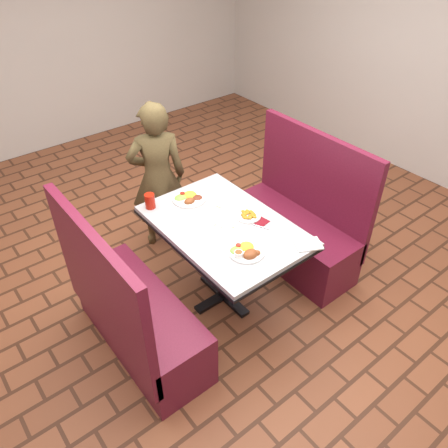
{
  "coord_description": "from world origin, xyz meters",
  "views": [
    {
      "loc": [
        -1.56,
        -1.97,
        2.66
      ],
      "look_at": [
        0.0,
        0.0,
        0.75
      ],
      "focal_mm": 35.0,
      "sensor_mm": 36.0,
      "label": 1
    }
  ],
  "objects_px": {
    "near_dinner_plate": "(246,250)",
    "red_tumbler": "(150,201)",
    "diner_person": "(158,177)",
    "far_dinner_plate": "(189,197)",
    "booth_bench_right": "(296,228)",
    "plantain_plate": "(248,215)",
    "booth_bench_left": "(134,316)",
    "dining_table": "(224,234)"
  },
  "relations": [
    {
      "from": "booth_bench_left",
      "to": "dining_table",
      "type": "bearing_deg",
      "value": 0.0
    },
    {
      "from": "booth_bench_right",
      "to": "diner_person",
      "type": "xyz_separation_m",
      "value": [
        -0.78,
        0.95,
        0.36
      ]
    },
    {
      "from": "dining_table",
      "to": "diner_person",
      "type": "height_order",
      "value": "diner_person"
    },
    {
      "from": "booth_bench_right",
      "to": "plantain_plate",
      "type": "height_order",
      "value": "booth_bench_right"
    },
    {
      "from": "dining_table",
      "to": "far_dinner_plate",
      "type": "height_order",
      "value": "far_dinner_plate"
    },
    {
      "from": "booth_bench_right",
      "to": "far_dinner_plate",
      "type": "relative_size",
      "value": 4.63
    },
    {
      "from": "red_tumbler",
      "to": "booth_bench_right",
      "type": "bearing_deg",
      "value": -24.91
    },
    {
      "from": "near_dinner_plate",
      "to": "booth_bench_left",
      "type": "bearing_deg",
      "value": 154.46
    },
    {
      "from": "booth_bench_right",
      "to": "far_dinner_plate",
      "type": "bearing_deg",
      "value": 152.73
    },
    {
      "from": "booth_bench_left",
      "to": "red_tumbler",
      "type": "relative_size",
      "value": 10.35
    },
    {
      "from": "diner_person",
      "to": "red_tumbler",
      "type": "distance_m",
      "value": 0.55
    },
    {
      "from": "booth_bench_left",
      "to": "red_tumbler",
      "type": "bearing_deg",
      "value": 46.23
    },
    {
      "from": "diner_person",
      "to": "red_tumbler",
      "type": "relative_size",
      "value": 11.86
    },
    {
      "from": "near_dinner_plate",
      "to": "booth_bench_right",
      "type": "bearing_deg",
      "value": 21.21
    },
    {
      "from": "booth_bench_left",
      "to": "far_dinner_plate",
      "type": "bearing_deg",
      "value": 28.24
    },
    {
      "from": "diner_person",
      "to": "plantain_plate",
      "type": "bearing_deg",
      "value": 123.97
    },
    {
      "from": "far_dinner_plate",
      "to": "red_tumbler",
      "type": "xyz_separation_m",
      "value": [
        -0.29,
        0.09,
        0.03
      ]
    },
    {
      "from": "diner_person",
      "to": "far_dinner_plate",
      "type": "bearing_deg",
      "value": 110.06
    },
    {
      "from": "dining_table",
      "to": "diner_person",
      "type": "distance_m",
      "value": 0.95
    },
    {
      "from": "far_dinner_plate",
      "to": "red_tumbler",
      "type": "bearing_deg",
      "value": 162.2
    },
    {
      "from": "far_dinner_plate",
      "to": "red_tumbler",
      "type": "distance_m",
      "value": 0.31
    },
    {
      "from": "dining_table",
      "to": "far_dinner_plate",
      "type": "distance_m",
      "value": 0.44
    },
    {
      "from": "diner_person",
      "to": "red_tumbler",
      "type": "xyz_separation_m",
      "value": [
        -0.32,
        -0.43,
        0.12
      ]
    },
    {
      "from": "near_dinner_plate",
      "to": "red_tumbler",
      "type": "height_order",
      "value": "red_tumbler"
    },
    {
      "from": "booth_bench_left",
      "to": "booth_bench_right",
      "type": "distance_m",
      "value": 1.6
    },
    {
      "from": "dining_table",
      "to": "near_dinner_plate",
      "type": "distance_m",
      "value": 0.37
    },
    {
      "from": "booth_bench_right",
      "to": "far_dinner_plate",
      "type": "height_order",
      "value": "booth_bench_right"
    },
    {
      "from": "dining_table",
      "to": "near_dinner_plate",
      "type": "height_order",
      "value": "near_dinner_plate"
    },
    {
      "from": "diner_person",
      "to": "near_dinner_plate",
      "type": "xyz_separation_m",
      "value": [
        -0.1,
        -1.29,
        0.09
      ]
    },
    {
      "from": "dining_table",
      "to": "diner_person",
      "type": "xyz_separation_m",
      "value": [
        0.02,
        0.95,
        0.03
      ]
    },
    {
      "from": "booth_bench_right",
      "to": "red_tumbler",
      "type": "bearing_deg",
      "value": 155.09
    },
    {
      "from": "near_dinner_plate",
      "to": "far_dinner_plate",
      "type": "xyz_separation_m",
      "value": [
        0.07,
        0.76,
        -0.0
      ]
    },
    {
      "from": "plantain_plate",
      "to": "far_dinner_plate",
      "type": "bearing_deg",
      "value": 114.78
    },
    {
      "from": "booth_bench_left",
      "to": "near_dinner_plate",
      "type": "height_order",
      "value": "booth_bench_left"
    },
    {
      "from": "diner_person",
      "to": "near_dinner_plate",
      "type": "height_order",
      "value": "diner_person"
    },
    {
      "from": "diner_person",
      "to": "plantain_plate",
      "type": "height_order",
      "value": "diner_person"
    },
    {
      "from": "far_dinner_plate",
      "to": "booth_bench_right",
      "type": "bearing_deg",
      "value": -27.27
    },
    {
      "from": "diner_person",
      "to": "near_dinner_plate",
      "type": "distance_m",
      "value": 1.3
    },
    {
      "from": "dining_table",
      "to": "plantain_plate",
      "type": "xyz_separation_m",
      "value": [
        0.2,
        -0.04,
        0.11
      ]
    },
    {
      "from": "plantain_plate",
      "to": "red_tumbler",
      "type": "relative_size",
      "value": 1.61
    },
    {
      "from": "diner_person",
      "to": "red_tumbler",
      "type": "bearing_deg",
      "value": 76.96
    },
    {
      "from": "far_dinner_plate",
      "to": "booth_bench_left",
      "type": "bearing_deg",
      "value": -151.76
    }
  ]
}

